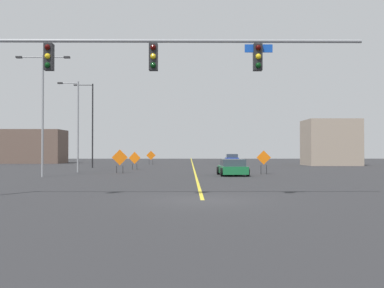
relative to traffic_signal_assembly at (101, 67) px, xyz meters
name	(u,v)px	position (x,y,z in m)	size (l,w,h in m)	color
ground	(203,200)	(3.99, 0.02, -5.24)	(181.07, 181.07, 0.00)	#2D2D30
road_centre_stripe	(192,163)	(3.99, 50.31, -5.24)	(0.16, 100.60, 0.01)	yellow
traffic_signal_assembly	(101,67)	(0.00, 0.00, 0.00)	(16.56, 0.44, 6.61)	gray
street_lamp_far_right	(43,105)	(-7.44, 15.23, 0.10)	(4.01, 0.24, 9.08)	gray
street_lamp_far_left	(76,122)	(-6.73, 22.17, -0.70)	(1.93, 0.24, 8.23)	gray
street_lamp_near_right	(91,122)	(-7.74, 32.53, 0.04)	(2.24, 0.24, 9.64)	black
construction_sign_right_lane	(135,159)	(-2.17, 27.86, -4.11)	(1.25, 0.30, 1.85)	orange
construction_sign_left_lane	(120,158)	(-2.55, 20.61, -3.95)	(1.38, 0.16, 2.06)	orange
construction_sign_median_near	(264,159)	(9.67, 18.83, -3.98)	(1.16, 0.31, 1.98)	orange
construction_sign_median_far	(151,156)	(-1.83, 43.18, -4.02)	(1.28, 0.19, 1.96)	orange
car_blue_passing	(232,159)	(10.28, 51.63, -4.55)	(2.26, 3.87, 1.45)	#1E389E
car_green_far	(232,168)	(6.89, 16.99, -4.62)	(2.29, 4.00, 1.29)	#196B38
roadside_building_west	(33,147)	(-21.08, 51.05, -2.62)	(9.54, 5.76, 5.24)	brown
roadside_building_east	(331,143)	(22.51, 40.91, -2.19)	(6.81, 5.60, 6.11)	gray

